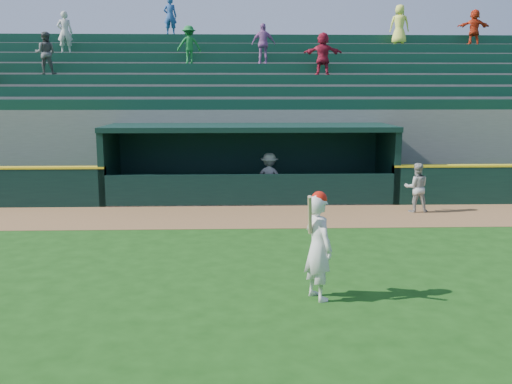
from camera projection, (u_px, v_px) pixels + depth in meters
ground at (259, 269)px, 11.53m from camera, size 120.00×120.00×0.00m
warning_track at (252, 216)px, 16.36m from camera, size 40.00×3.00×0.01m
dugout_player_front at (416, 188)px, 16.88m from camera, size 0.76×0.61×1.47m
dugout_player_inside at (269, 177)px, 18.68m from camera, size 1.11×0.78×1.57m
dugout at (249, 157)px, 19.18m from camera, size 9.40×2.80×2.46m
stands at (247, 120)px, 23.49m from camera, size 34.50×6.25×7.53m
batter_at_plate at (318, 245)px, 9.73m from camera, size 0.69×0.88×1.91m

